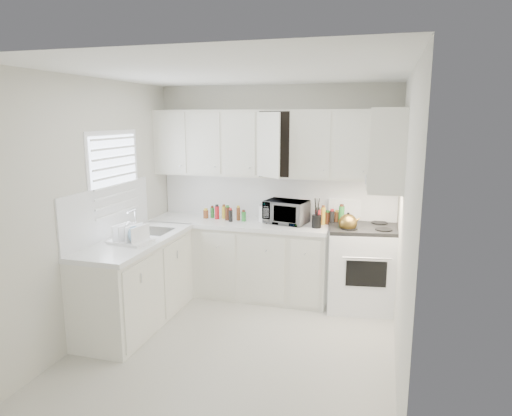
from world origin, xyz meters
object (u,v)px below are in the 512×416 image
(stove, at_px, (363,256))
(tea_kettle, at_px, (348,222))
(dish_rack, at_px, (130,232))
(microwave, at_px, (286,209))
(utensil_crock, at_px, (317,213))
(rice_cooker, at_px, (268,212))

(stove, distance_m, tea_kettle, 0.49)
(stove, xyz_separation_m, dish_rack, (-2.28, -1.26, 0.43))
(tea_kettle, xyz_separation_m, microwave, (-0.75, 0.20, 0.06))
(utensil_crock, bearing_deg, dish_rack, -146.14)
(microwave, height_order, rice_cooker, microwave)
(utensil_crock, bearing_deg, microwave, 160.41)
(tea_kettle, xyz_separation_m, dish_rack, (-2.10, -1.10, 0.00))
(stove, distance_m, dish_rack, 2.64)
(rice_cooker, bearing_deg, stove, 4.73)
(utensil_crock, relative_size, dish_rack, 0.90)
(rice_cooker, height_order, utensil_crock, utensil_crock)
(tea_kettle, distance_m, rice_cooker, 1.02)
(rice_cooker, bearing_deg, microwave, -1.59)
(microwave, bearing_deg, stove, 9.39)
(utensil_crock, bearing_deg, tea_kettle, -9.83)
(tea_kettle, relative_size, microwave, 0.51)
(stove, relative_size, rice_cooker, 5.30)
(rice_cooker, bearing_deg, utensil_crock, -7.35)
(tea_kettle, height_order, utensil_crock, utensil_crock)
(rice_cooker, height_order, dish_rack, rice_cooker)
(stove, xyz_separation_m, utensil_crock, (-0.54, -0.10, 0.50))
(microwave, bearing_deg, dish_rack, -123.96)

